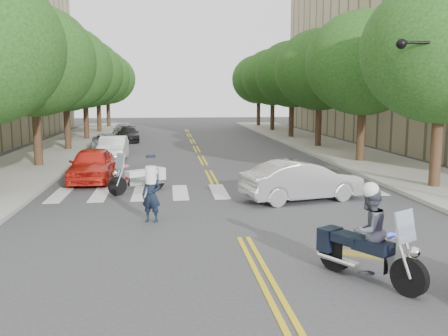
{
  "coord_description": "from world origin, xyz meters",
  "views": [
    {
      "loc": [
        -1.99,
        -12.99,
        3.88
      ],
      "look_at": [
        -0.06,
        4.19,
        1.3
      ],
      "focal_mm": 40.0,
      "sensor_mm": 36.0,
      "label": 1
    }
  ],
  "objects": [
    {
      "name": "ground",
      "position": [
        0.0,
        0.0,
        0.0
      ],
      "size": [
        140.0,
        140.0,
        0.0
      ],
      "primitive_type": "plane",
      "color": "#38383A",
      "rests_on": "ground"
    },
    {
      "name": "sidewalk_left",
      "position": [
        -9.5,
        22.0,
        0.07
      ],
      "size": [
        5.0,
        60.0,
        0.15
      ],
      "primitive_type": "cube",
      "color": "#9E9991",
      "rests_on": "ground"
    },
    {
      "name": "sidewalk_right",
      "position": [
        9.5,
        22.0,
        0.07
      ],
      "size": [
        5.0,
        60.0,
        0.15
      ],
      "primitive_type": "cube",
      "color": "#9E9991",
      "rests_on": "ground"
    },
    {
      "name": "tree_l_1",
      "position": [
        -8.8,
        14.0,
        5.55
      ],
      "size": [
        6.4,
        6.4,
        8.45
      ],
      "color": "#382316",
      "rests_on": "ground"
    },
    {
      "name": "tree_l_2",
      "position": [
        -8.8,
        22.0,
        5.55
      ],
      "size": [
        6.4,
        6.4,
        8.45
      ],
      "color": "#382316",
      "rests_on": "ground"
    },
    {
      "name": "tree_l_3",
      "position": [
        -8.8,
        30.0,
        5.55
      ],
      "size": [
        6.4,
        6.4,
        8.45
      ],
      "color": "#382316",
      "rests_on": "ground"
    },
    {
      "name": "tree_l_4",
      "position": [
        -8.8,
        38.0,
        5.55
      ],
      "size": [
        6.4,
        6.4,
        8.45
      ],
      "color": "#382316",
      "rests_on": "ground"
    },
    {
      "name": "tree_l_5",
      "position": [
        -8.8,
        46.0,
        5.55
      ],
      "size": [
        6.4,
        6.4,
        8.45
      ],
      "color": "#382316",
      "rests_on": "ground"
    },
    {
      "name": "tree_r_0",
      "position": [
        8.8,
        6.0,
        5.55
      ],
      "size": [
        6.4,
        6.4,
        8.45
      ],
      "color": "#382316",
      "rests_on": "ground"
    },
    {
      "name": "tree_r_1",
      "position": [
        8.8,
        14.0,
        5.55
      ],
      "size": [
        6.4,
        6.4,
        8.45
      ],
      "color": "#382316",
      "rests_on": "ground"
    },
    {
      "name": "tree_r_2",
      "position": [
        8.8,
        22.0,
        5.55
      ],
      "size": [
        6.4,
        6.4,
        8.45
      ],
      "color": "#382316",
      "rests_on": "ground"
    },
    {
      "name": "tree_r_3",
      "position": [
        8.8,
        30.0,
        5.55
      ],
      "size": [
        6.4,
        6.4,
        8.45
      ],
      "color": "#382316",
      "rests_on": "ground"
    },
    {
      "name": "tree_r_4",
      "position": [
        8.8,
        38.0,
        5.55
      ],
      "size": [
        6.4,
        6.4,
        8.45
      ],
      "color": "#382316",
      "rests_on": "ground"
    },
    {
      "name": "tree_r_5",
      "position": [
        8.8,
        46.0,
        5.55
      ],
      "size": [
        6.4,
        6.4,
        8.45
      ],
      "color": "#382316",
      "rests_on": "ground"
    },
    {
      "name": "motorcycle_police",
      "position": [
        2.05,
        -3.4,
        0.94
      ],
      "size": [
        1.6,
        2.34,
        2.11
      ],
      "rotation": [
        0.0,
        0.0,
        3.69
      ],
      "color": "black",
      "rests_on": "ground"
    },
    {
      "name": "motorcycle_parked",
      "position": [
        -3.05,
        6.8,
        0.56
      ],
      "size": [
        2.2,
        1.66,
        1.62
      ],
      "rotation": [
        0.0,
        0.0,
        2.18
      ],
      "color": "black",
      "rests_on": "ground"
    },
    {
      "name": "officer_standing",
      "position": [
        -2.53,
        2.0,
        0.83
      ],
      "size": [
        0.71,
        0.6,
        1.66
      ],
      "primitive_type": "imported",
      "rotation": [
        0.0,
        0.0,
        -0.4
      ],
      "color": "black",
      "rests_on": "ground"
    },
    {
      "name": "convertible",
      "position": [
        2.86,
        4.5,
        0.74
      ],
      "size": [
        4.73,
        2.6,
        1.48
      ],
      "primitive_type": "imported",
      "rotation": [
        0.0,
        0.0,
        1.82
      ],
      "color": "#B6B7B9",
      "rests_on": "ground"
    },
    {
      "name": "parked_car_a",
      "position": [
        -5.38,
        9.5,
        0.75
      ],
      "size": [
        1.8,
        4.44,
        1.51
      ],
      "primitive_type": "imported",
      "rotation": [
        0.0,
        0.0,
        -0.01
      ],
      "color": "red",
      "rests_on": "ground"
    },
    {
      "name": "parked_car_b",
      "position": [
        -5.2,
        16.52,
        0.71
      ],
      "size": [
        1.51,
        4.29,
        1.41
      ],
      "primitive_type": "imported",
      "rotation": [
        0.0,
        0.0,
        -0.0
      ],
      "color": "white",
      "rests_on": "ground"
    },
    {
      "name": "parked_car_c",
      "position": [
        -6.3,
        21.97,
        0.57
      ],
      "size": [
        2.29,
        4.27,
        1.14
      ],
      "primitive_type": "imported",
      "rotation": [
        0.0,
        0.0,
        0.1
      ],
      "color": "#B0B2B9",
      "rests_on": "ground"
    },
    {
      "name": "parked_car_d",
      "position": [
        -5.2,
        28.22,
        0.6
      ],
      "size": [
        2.06,
        4.26,
        1.2
      ],
      "primitive_type": "imported",
      "rotation": [
        0.0,
        0.0,
        0.09
      ],
      "color": "black",
      "rests_on": "ground"
    },
    {
      "name": "parked_car_e",
      "position": [
        -5.89,
        31.33,
        0.69
      ],
      "size": [
        1.82,
        4.11,
        1.37
      ],
      "primitive_type": "imported",
      "rotation": [
        0.0,
        0.0,
        -0.05
      ],
      "color": "gray",
      "rests_on": "ground"
    }
  ]
}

